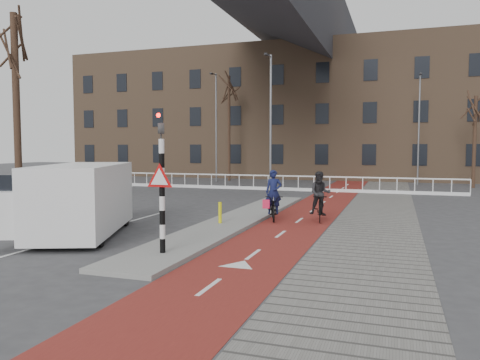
% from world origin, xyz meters
% --- Properties ---
extents(ground, '(120.00, 120.00, 0.00)m').
position_xyz_m(ground, '(0.00, 0.00, 0.00)').
color(ground, '#38383A').
rests_on(ground, ground).
extents(bike_lane, '(2.50, 60.00, 0.01)m').
position_xyz_m(bike_lane, '(1.50, 10.00, 0.01)').
color(bike_lane, maroon).
rests_on(bike_lane, ground).
extents(sidewalk, '(3.00, 60.00, 0.01)m').
position_xyz_m(sidewalk, '(4.30, 10.00, 0.01)').
color(sidewalk, slate).
rests_on(sidewalk, ground).
extents(curb_island, '(1.80, 16.00, 0.12)m').
position_xyz_m(curb_island, '(-0.70, 4.00, 0.06)').
color(curb_island, gray).
rests_on(curb_island, ground).
extents(traffic_signal, '(0.80, 0.80, 3.68)m').
position_xyz_m(traffic_signal, '(-0.60, -2.02, 1.99)').
color(traffic_signal, black).
rests_on(traffic_signal, curb_island).
extents(bollard, '(0.12, 0.12, 0.74)m').
position_xyz_m(bollard, '(-0.89, 2.80, 0.49)').
color(bollard, yellow).
rests_on(bollard, curb_island).
extents(cyclist_near, '(1.14, 1.95, 1.92)m').
position_xyz_m(cyclist_near, '(0.55, 4.75, 0.65)').
color(cyclist_near, black).
rests_on(cyclist_near, bike_lane).
extents(cyclist_far, '(0.88, 1.79, 1.88)m').
position_xyz_m(cyclist_far, '(2.27, 5.05, 0.79)').
color(cyclist_far, black).
rests_on(cyclist_far, bike_lane).
extents(van, '(3.84, 5.63, 2.25)m').
position_xyz_m(van, '(-4.37, -0.18, 1.18)').
color(van, white).
rests_on(van, ground).
extents(railing, '(28.00, 0.10, 0.99)m').
position_xyz_m(railing, '(-5.00, 17.00, 0.31)').
color(railing, silver).
rests_on(railing, ground).
extents(townhouse_row, '(46.00, 10.00, 15.90)m').
position_xyz_m(townhouse_row, '(-3.00, 32.00, 7.81)').
color(townhouse_row, '#7F6047').
rests_on(townhouse_row, ground).
extents(tree_left, '(0.32, 0.32, 8.82)m').
position_xyz_m(tree_left, '(-11.48, 4.56, 4.41)').
color(tree_left, '#321F16').
rests_on(tree_left, ground).
extents(tree_mid, '(0.23, 0.23, 8.73)m').
position_xyz_m(tree_mid, '(-8.43, 24.43, 4.36)').
color(tree_mid, '#321F16').
rests_on(tree_mid, ground).
extents(tree_right, '(0.24, 0.24, 6.30)m').
position_xyz_m(tree_right, '(9.97, 23.10, 3.15)').
color(tree_right, '#321F16').
rests_on(tree_right, ground).
extents(streetlight_near, '(0.12, 0.12, 8.02)m').
position_xyz_m(streetlight_near, '(-1.93, 13.57, 4.01)').
color(streetlight_near, slate).
rests_on(streetlight_near, ground).
extents(streetlight_left, '(0.12, 0.12, 8.73)m').
position_xyz_m(streetlight_left, '(-9.06, 23.11, 4.37)').
color(streetlight_left, slate).
rests_on(streetlight_left, ground).
extents(streetlight_right, '(0.12, 0.12, 8.16)m').
position_xyz_m(streetlight_right, '(6.43, 24.47, 4.08)').
color(streetlight_right, slate).
rests_on(streetlight_right, ground).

